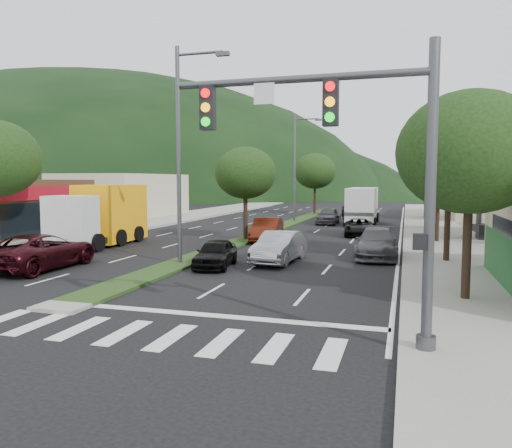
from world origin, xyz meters
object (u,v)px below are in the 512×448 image
(suv_maroon, at_px, (41,251))
(car_queue_a, at_px, (216,253))
(tree_r_a, at_px, (470,153))
(streetlight_near, at_px, (182,145))
(car_queue_e, at_px, (328,216))
(motorhome, at_px, (362,205))
(streetlight_mid, at_px, (297,163))
(tree_r_b, at_px, (450,157))
(car_queue_d, at_px, (359,227))
(car_queue_f, at_px, (352,209))
(sedan_silver, at_px, (279,247))
(car_queue_b, at_px, (377,243))
(tree_med_near, at_px, (245,173))
(tree_r_d, at_px, (431,165))
(tree_med_far, at_px, (315,171))
(traffic_signal, at_px, (359,149))
(tree_r_e, at_px, (426,171))
(car_queue_c, at_px, (267,230))
(box_truck, at_px, (103,217))
(tree_r_c, at_px, (439,167))

(suv_maroon, relative_size, car_queue_a, 1.52)
(tree_r_a, bearing_deg, streetlight_near, 161.27)
(car_queue_a, xyz_separation_m, car_queue_e, (1.53, 23.93, 0.12))
(motorhome, bearing_deg, streetlight_mid, 178.77)
(tree_r_b, relative_size, car_queue_d, 1.57)
(tree_r_b, xyz_separation_m, car_queue_f, (-7.58, 30.32, -4.27))
(suv_maroon, relative_size, motorhome, 0.67)
(tree_r_a, bearing_deg, suv_maroon, 175.98)
(sedan_silver, height_order, car_queue_b, car_queue_b)
(streetlight_mid, distance_m, sedan_silver, 23.89)
(streetlight_near, bearing_deg, motorhome, 76.21)
(tree_med_near, bearing_deg, tree_r_d, 45.00)
(sedan_silver, height_order, suv_maroon, suv_maroon)
(streetlight_mid, height_order, car_queue_a, streetlight_mid)
(tree_r_a, distance_m, tree_med_far, 41.76)
(traffic_signal, distance_m, tree_r_e, 41.65)
(tree_r_a, distance_m, car_queue_d, 19.96)
(streetlight_near, height_order, car_queue_c, streetlight_near)
(tree_r_a, relative_size, motorhome, 0.78)
(car_queue_a, bearing_deg, car_queue_e, 78.61)
(traffic_signal, height_order, box_truck, traffic_signal)
(tree_r_d, bearing_deg, streetlight_near, -118.20)
(tree_r_b, height_order, car_queue_a, tree_r_b)
(tree_r_e, bearing_deg, motorhome, -128.82)
(tree_r_c, xyz_separation_m, streetlight_mid, (-11.79, 13.00, 0.84))
(car_queue_c, bearing_deg, car_queue_a, -94.29)
(tree_r_e, height_order, sedan_silver, tree_r_e)
(tree_r_b, xyz_separation_m, tree_med_far, (-12.00, 32.00, -0.03))
(tree_r_d, height_order, car_queue_a, tree_r_d)
(tree_r_b, xyz_separation_m, suv_maroon, (-17.48, -6.77, -4.24))
(tree_r_b, distance_m, box_truck, 19.91)
(tree_r_a, distance_m, tree_r_c, 16.00)
(tree_r_a, xyz_separation_m, car_queue_c, (-10.50, 13.85, -4.06))
(tree_r_b, bearing_deg, tree_r_e, 90.00)
(tree_r_c, relative_size, car_queue_a, 1.73)
(tree_r_c, xyz_separation_m, car_queue_a, (-10.15, -12.15, -4.11))
(tree_r_a, bearing_deg, box_truck, 154.72)
(tree_med_near, distance_m, car_queue_c, 3.96)
(car_queue_b, bearing_deg, tree_r_d, 77.85)
(streetlight_near, height_order, suv_maroon, streetlight_near)
(tree_med_near, distance_m, car_queue_d, 9.28)
(sedan_silver, distance_m, suv_maroon, 10.87)
(tree_med_near, bearing_deg, traffic_signal, -65.20)
(car_queue_e, bearing_deg, motorhome, 21.06)
(tree_r_b, distance_m, car_queue_f, 31.54)
(box_truck, xyz_separation_m, motorhome, (13.92, 19.70, 0.00))
(sedan_silver, bearing_deg, car_queue_a, -135.24)
(tree_r_b, relative_size, suv_maroon, 1.22)
(car_queue_c, height_order, car_queue_d, car_queue_c)
(traffic_signal, bearing_deg, sedan_silver, 112.32)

